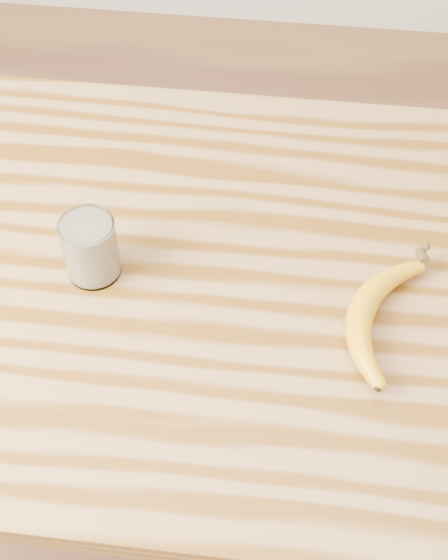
# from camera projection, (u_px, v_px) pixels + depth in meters

# --- Properties ---
(table) EXTENTS (1.20, 0.80, 0.90)m
(table) POSITION_uv_depth(u_px,v_px,m) (168.00, 320.00, 1.21)
(table) COLOR olive
(table) RESTS_ON ground
(smoothie_glass) EXTENTS (0.08, 0.08, 0.10)m
(smoothie_glass) POSITION_uv_depth(u_px,v_px,m) (90.00, 248.00, 1.07)
(smoothie_glass) COLOR white
(smoothie_glass) RESTS_ON table
(banana) EXTENTS (0.19, 0.32, 0.04)m
(banana) POSITION_uv_depth(u_px,v_px,m) (361.00, 310.00, 1.04)
(banana) COLOR orange
(banana) RESTS_ON table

